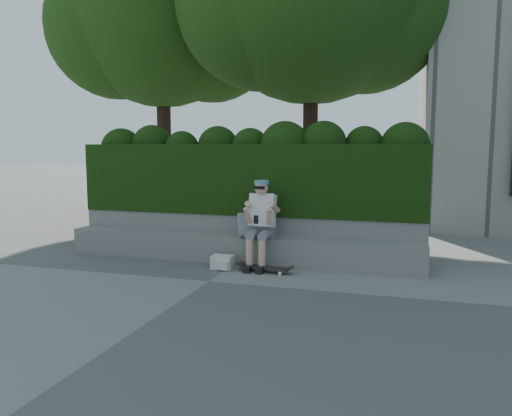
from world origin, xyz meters
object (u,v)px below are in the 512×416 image
(skateboard, at_px, (265,268))
(backpack_ground, at_px, (223,262))
(backpack_plaid, at_px, (247,225))
(person, at_px, (261,220))

(skateboard, height_order, backpack_ground, backpack_ground)
(backpack_plaid, height_order, backpack_ground, backpack_plaid)
(skateboard, height_order, backpack_plaid, backpack_plaid)
(backpack_plaid, distance_m, backpack_ground, 0.72)
(skateboard, xyz_separation_m, backpack_ground, (-0.70, 0.01, 0.04))
(person, distance_m, skateboard, 0.77)
(backpack_plaid, xyz_separation_m, backpack_ground, (-0.27, -0.39, -0.54))
(person, xyz_separation_m, skateboard, (0.15, -0.32, -0.68))
(person, height_order, skateboard, person)
(skateboard, bearing_deg, backpack_plaid, 141.96)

